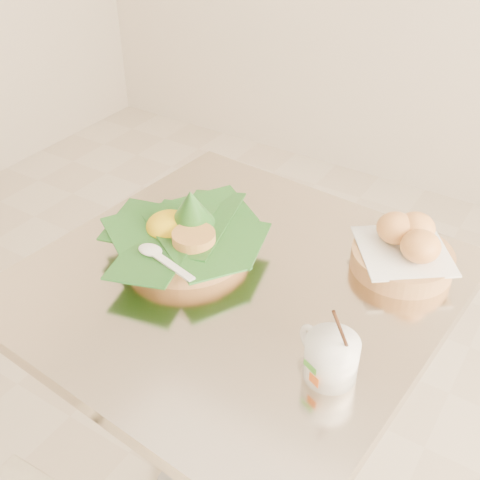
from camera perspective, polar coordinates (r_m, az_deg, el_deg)
The scene contains 4 objects.
cafe_table at distance 1.22m, azimuth -0.27°, elevation -11.67°, with size 0.75×0.75×0.75m.
rice_basket at distance 1.12m, azimuth -5.23°, elevation 0.70°, with size 0.29×0.29×0.15m.
bread_basket at distance 1.11m, azimuth 15.39°, elevation -0.88°, with size 0.22×0.22×0.09m.
coffee_mug at distance 0.89m, azimuth 8.56°, elevation -10.86°, with size 0.11×0.09×0.14m.
Camera 1 is at (0.57, -0.68, 1.43)m, focal length 45.00 mm.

